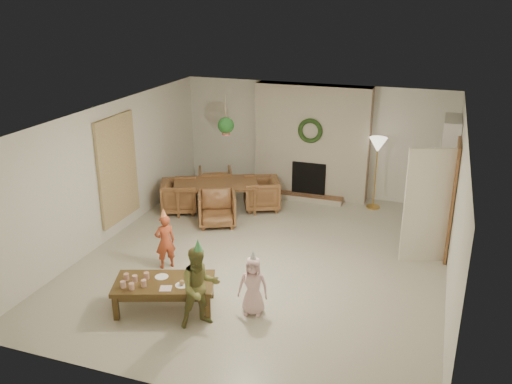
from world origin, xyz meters
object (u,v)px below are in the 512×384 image
at_px(dining_chair_near, 217,209).
at_px(coffee_table_top, 164,284).
at_px(dining_table, 216,196).
at_px(dining_chair_far, 215,183).
at_px(child_plaid, 200,287).
at_px(child_pink, 253,286).
at_px(dining_chair_left, 180,196).
at_px(dining_chair_right, 261,194).
at_px(child_red, 165,242).

bearing_deg(dining_chair_near, coffee_table_top, -105.76).
relative_size(dining_table, dining_chair_far, 2.34).
bearing_deg(coffee_table_top, dining_table, 82.35).
bearing_deg(child_plaid, child_pink, 0.61).
bearing_deg(dining_chair_near, child_pink, -82.41).
xyz_separation_m(dining_chair_left, dining_chair_right, (1.56, 0.71, 0.00)).
bearing_deg(child_pink, dining_chair_near, 113.46).
bearing_deg(dining_chair_left, coffee_table_top, 178.86).
bearing_deg(dining_chair_far, dining_chair_near, 90.00).
bearing_deg(dining_chair_left, dining_chair_far, -45.00).
bearing_deg(dining_chair_right, dining_chair_near, -51.34).
distance_m(coffee_table_top, child_red, 1.27).
height_order(coffee_table_top, child_red, child_red).
xyz_separation_m(dining_table, dining_chair_right, (0.87, 0.40, 0.03)).
bearing_deg(dining_chair_near, dining_chair_left, 135.00).
relative_size(dining_table, dining_chair_left, 2.34).
bearing_deg(dining_table, dining_chair_left, 180.00).
bearing_deg(dining_chair_far, coffee_table_top, 79.44).
relative_size(dining_chair_left, child_red, 0.79).
xyz_separation_m(dining_table, dining_chair_near, (0.32, -0.69, 0.03)).
distance_m(dining_chair_left, child_plaid, 4.23).
distance_m(dining_chair_near, dining_chair_left, 1.08).
bearing_deg(child_plaid, dining_table, 69.80).
relative_size(coffee_table_top, child_red, 1.51).
relative_size(dining_chair_near, coffee_table_top, 0.52).
bearing_deg(child_plaid, dining_chair_near, 68.84).
xyz_separation_m(dining_chair_near, child_red, (-0.11, -1.92, 0.13)).
relative_size(coffee_table_top, child_plaid, 1.22).
height_order(dining_chair_left, child_pink, child_pink).
distance_m(child_red, child_plaid, 1.83).
height_order(dining_chair_right, child_red, child_red).
relative_size(dining_chair_far, coffee_table_top, 0.52).
bearing_deg(child_pink, child_plaid, -147.67).
relative_size(dining_chair_left, child_plaid, 0.63).
relative_size(coffee_table_top, child_pink, 1.61).
relative_size(dining_table, dining_chair_near, 2.34).
relative_size(dining_chair_left, coffee_table_top, 0.52).
bearing_deg(dining_chair_near, child_plaid, -95.30).
xyz_separation_m(dining_chair_far, child_plaid, (1.77, -4.64, 0.25)).
distance_m(dining_table, child_red, 2.63).
height_order(dining_chair_left, dining_chair_right, same).
relative_size(child_red, child_plaid, 0.81).
height_order(dining_chair_near, dining_chair_far, same).
bearing_deg(dining_table, child_pink, -83.85).
bearing_deg(dining_chair_left, child_red, 176.85).
bearing_deg(dining_chair_left, child_pink, -163.31).
xyz_separation_m(dining_chair_right, coffee_table_top, (-0.08, -4.14, 0.07)).
bearing_deg(dining_chair_near, dining_chair_far, 90.00).
bearing_deg(coffee_table_top, dining_chair_near, 79.25).
relative_size(dining_chair_right, child_pink, 0.84).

